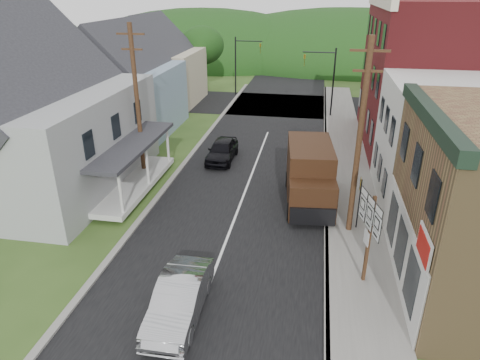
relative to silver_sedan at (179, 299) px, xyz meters
The scene contains 24 objects.
ground 3.57m from the silver_sedan, 80.11° to the left, with size 120.00×120.00×0.00m, color #2D4719.
road 13.47m from the silver_sedan, 87.44° to the left, with size 9.00×90.00×0.02m, color black.
cross_road 30.45m from the silver_sedan, 88.87° to the left, with size 60.00×9.00×0.02m, color black.
sidewalk_right 13.17m from the silver_sedan, 60.40° to the left, with size 2.80×55.00×0.15m, color slate.
curb_right 12.56m from the silver_sedan, 65.76° to the left, with size 0.20×55.00×0.15m, color slate.
curb_left 12.15m from the silver_sedan, 109.50° to the left, with size 0.30×55.00×0.12m, color slate.
storefront_white 16.36m from the silver_sedan, 42.59° to the left, with size 8.00×7.00×6.50m, color silver.
storefront_red 24.03m from the silver_sedan, 59.79° to the left, with size 8.00×12.00×10.00m, color maroon.
house_gray 15.21m from the silver_sedan, 140.37° to the left, with size 10.20×12.24×8.35m.
house_blue 23.12m from the silver_sedan, 116.97° to the left, with size 7.14×8.16×7.28m.
house_cream 31.53m from the silver_sedan, 110.32° to the left, with size 7.14×8.16×7.28m.
utility_pole_right 10.10m from the silver_sedan, 48.22° to the left, with size 1.60×0.26×9.00m.
utility_pole_left 13.46m from the silver_sedan, 117.28° to the left, with size 1.60×0.26×9.00m.
traffic_signal_right 27.55m from the silver_sedan, 79.69° to the left, with size 2.87×0.20×6.00m.
traffic_signal_left 34.28m from the silver_sedan, 96.23° to the left, with size 2.87×0.20×6.00m.
tree_left_b 22.90m from the silver_sedan, 136.73° to the left, with size 4.80×4.80×6.94m.
tree_left_c 30.25m from the silver_sedan, 128.13° to the left, with size 5.80×5.80×8.41m.
tree_left_d 36.66m from the silver_sedan, 103.33° to the left, with size 4.80×4.80×6.94m.
forested_ridge 58.45m from the silver_sedan, 89.41° to the left, with size 90.00×30.00×16.00m, color #1A3610.
silver_sedan is the anchor object (origin of this frame).
dark_sedan 14.98m from the silver_sedan, 96.62° to the left, with size 1.68×4.18×1.43m, color black.
delivery_van 10.56m from the silver_sedan, 66.58° to the left, with size 2.81×5.85×3.16m.
route_sign_cluster 7.42m from the silver_sedan, 25.08° to the left, with size 0.59×2.06×3.69m.
warning_sign 9.77m from the silver_sedan, 47.65° to the left, with size 0.15×0.74×2.69m.
Camera 1 is at (3.60, -14.79, 10.75)m, focal length 32.00 mm.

